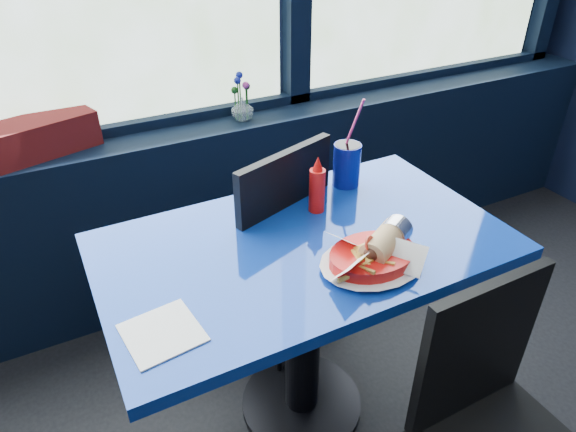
{
  "coord_description": "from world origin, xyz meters",
  "views": [
    {
      "loc": [
        -0.32,
        0.92,
        1.63
      ],
      "look_at": [
        0.23,
        1.98,
        0.87
      ],
      "focal_mm": 32.0,
      "sensor_mm": 36.0,
      "label": 1
    }
  ],
  "objects_px": {
    "near_table": "(304,288)",
    "flower_vase": "(242,106)",
    "planter_box": "(3,147)",
    "ketchup_bottle": "(317,187)",
    "food_basket": "(374,254)",
    "chair_near_front": "(497,422)",
    "soda_cup": "(347,164)",
    "chair_near_back": "(280,237)"
  },
  "relations": [
    {
      "from": "chair_near_back",
      "to": "planter_box",
      "type": "xyz_separation_m",
      "value": [
        -0.82,
        0.53,
        0.32
      ]
    },
    {
      "from": "planter_box",
      "to": "ketchup_bottle",
      "type": "distance_m",
      "value": 1.12
    },
    {
      "from": "food_basket",
      "to": "ketchup_bottle",
      "type": "xyz_separation_m",
      "value": [
        0.01,
        0.32,
        0.05
      ]
    },
    {
      "from": "near_table",
      "to": "planter_box",
      "type": "bearing_deg",
      "value": 131.33
    },
    {
      "from": "flower_vase",
      "to": "near_table",
      "type": "bearing_deg",
      "value": -100.98
    },
    {
      "from": "chair_near_back",
      "to": "soda_cup",
      "type": "height_order",
      "value": "soda_cup"
    },
    {
      "from": "chair_near_back",
      "to": "planter_box",
      "type": "relative_size",
      "value": 1.44
    },
    {
      "from": "flower_vase",
      "to": "planter_box",
      "type": "bearing_deg",
      "value": 179.72
    },
    {
      "from": "chair_near_front",
      "to": "ketchup_bottle",
      "type": "height_order",
      "value": "ketchup_bottle"
    },
    {
      "from": "planter_box",
      "to": "ketchup_bottle",
      "type": "relative_size",
      "value": 3.42
    },
    {
      "from": "soda_cup",
      "to": "chair_near_back",
      "type": "bearing_deg",
      "value": 159.11
    },
    {
      "from": "ketchup_bottle",
      "to": "flower_vase",
      "type": "bearing_deg",
      "value": 86.23
    },
    {
      "from": "flower_vase",
      "to": "food_basket",
      "type": "xyz_separation_m",
      "value": [
        -0.05,
        -1.03,
        -0.08
      ]
    },
    {
      "from": "chair_near_front",
      "to": "ketchup_bottle",
      "type": "bearing_deg",
      "value": 97.48
    },
    {
      "from": "soda_cup",
      "to": "food_basket",
      "type": "bearing_deg",
      "value": -113.41
    },
    {
      "from": "near_table",
      "to": "ketchup_bottle",
      "type": "relative_size",
      "value": 6.26
    },
    {
      "from": "near_table",
      "to": "planter_box",
      "type": "xyz_separation_m",
      "value": [
        -0.75,
        0.85,
        0.3
      ]
    },
    {
      "from": "near_table",
      "to": "chair_near_front",
      "type": "xyz_separation_m",
      "value": [
        0.22,
        -0.6,
        -0.07
      ]
    },
    {
      "from": "planter_box",
      "to": "food_basket",
      "type": "relative_size",
      "value": 2.33
    },
    {
      "from": "planter_box",
      "to": "flower_vase",
      "type": "distance_m",
      "value": 0.91
    },
    {
      "from": "near_table",
      "to": "planter_box",
      "type": "relative_size",
      "value": 1.83
    },
    {
      "from": "chair_near_front",
      "to": "soda_cup",
      "type": "height_order",
      "value": "soda_cup"
    },
    {
      "from": "ketchup_bottle",
      "to": "soda_cup",
      "type": "height_order",
      "value": "soda_cup"
    },
    {
      "from": "flower_vase",
      "to": "chair_near_front",
      "type": "bearing_deg",
      "value": -87.7
    },
    {
      "from": "planter_box",
      "to": "near_table",
      "type": "bearing_deg",
      "value": -65.73
    },
    {
      "from": "chair_near_back",
      "to": "flower_vase",
      "type": "distance_m",
      "value": 0.62
    },
    {
      "from": "food_basket",
      "to": "soda_cup",
      "type": "bearing_deg",
      "value": 62.92
    },
    {
      "from": "planter_box",
      "to": "ketchup_bottle",
      "type": "height_order",
      "value": "ketchup_bottle"
    },
    {
      "from": "chair_near_front",
      "to": "chair_near_back",
      "type": "distance_m",
      "value": 0.94
    },
    {
      "from": "chair_near_front",
      "to": "food_basket",
      "type": "bearing_deg",
      "value": 104.19
    },
    {
      "from": "chair_near_front",
      "to": "planter_box",
      "type": "height_order",
      "value": "planter_box"
    },
    {
      "from": "soda_cup",
      "to": "flower_vase",
      "type": "bearing_deg",
      "value": 102.37
    },
    {
      "from": "near_table",
      "to": "ketchup_bottle",
      "type": "bearing_deg",
      "value": 49.1
    },
    {
      "from": "flower_vase",
      "to": "ketchup_bottle",
      "type": "xyz_separation_m",
      "value": [
        -0.05,
        -0.71,
        -0.03
      ]
    },
    {
      "from": "near_table",
      "to": "soda_cup",
      "type": "xyz_separation_m",
      "value": [
        0.3,
        0.24,
        0.26
      ]
    },
    {
      "from": "chair_near_front",
      "to": "ketchup_bottle",
      "type": "xyz_separation_m",
      "value": [
        -0.1,
        0.74,
        0.33
      ]
    },
    {
      "from": "near_table",
      "to": "flower_vase",
      "type": "distance_m",
      "value": 0.91
    },
    {
      "from": "chair_near_front",
      "to": "food_basket",
      "type": "xyz_separation_m",
      "value": [
        -0.11,
        0.42,
        0.29
      ]
    },
    {
      "from": "chair_near_back",
      "to": "ketchup_bottle",
      "type": "height_order",
      "value": "ketchup_bottle"
    },
    {
      "from": "food_basket",
      "to": "flower_vase",
      "type": "bearing_deg",
      "value": 83.44
    },
    {
      "from": "near_table",
      "to": "flower_vase",
      "type": "bearing_deg",
      "value": 79.02
    },
    {
      "from": "near_table",
      "to": "flower_vase",
      "type": "height_order",
      "value": "flower_vase"
    }
  ]
}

